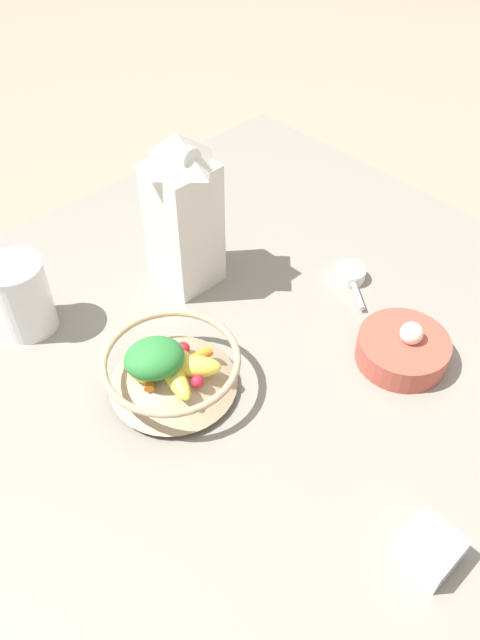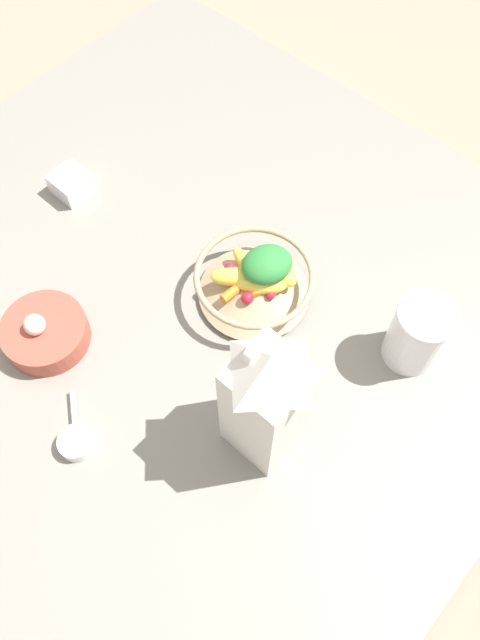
{
  "view_description": "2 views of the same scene",
  "coord_description": "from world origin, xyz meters",
  "px_view_note": "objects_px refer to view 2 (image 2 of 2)",
  "views": [
    {
      "loc": [
        -0.39,
        -0.37,
        0.72
      ],
      "look_at": [
        0.01,
        0.06,
        0.13
      ],
      "focal_mm": 35.0,
      "sensor_mm": 36.0,
      "label": 1
    },
    {
      "loc": [
        0.31,
        0.41,
        0.9
      ],
      "look_at": [
        -0.0,
        0.13,
        0.12
      ],
      "focal_mm": 35.0,
      "sensor_mm": 36.0,
      "label": 2
    }
  ],
  "objects_px": {
    "spice_jar": "(71,184)",
    "fruit_bowl": "(255,281)",
    "garlic_bowl": "(45,333)",
    "drinking_cup": "(418,333)",
    "milk_carton": "(268,400)"
  },
  "relations": [
    {
      "from": "milk_carton",
      "to": "garlic_bowl",
      "type": "relative_size",
      "value": 1.99
    },
    {
      "from": "fruit_bowl",
      "to": "milk_carton",
      "type": "bearing_deg",
      "value": 44.5
    },
    {
      "from": "milk_carton",
      "to": "spice_jar",
      "type": "height_order",
      "value": "milk_carton"
    },
    {
      "from": "drinking_cup",
      "to": "garlic_bowl",
      "type": "height_order",
      "value": "drinking_cup"
    },
    {
      "from": "milk_carton",
      "to": "drinking_cup",
      "type": "relative_size",
      "value": 2.15
    },
    {
      "from": "fruit_bowl",
      "to": "milk_carton",
      "type": "distance_m",
      "value": 0.25
    },
    {
      "from": "drinking_cup",
      "to": "garlic_bowl",
      "type": "bearing_deg",
      "value": -50.44
    },
    {
      "from": "spice_jar",
      "to": "fruit_bowl",
      "type": "bearing_deg",
      "value": 98.06
    },
    {
      "from": "drinking_cup",
      "to": "spice_jar",
      "type": "distance_m",
      "value": 0.64
    },
    {
      "from": "fruit_bowl",
      "to": "drinking_cup",
      "type": "relative_size",
      "value": 1.55
    },
    {
      "from": "fruit_bowl",
      "to": "milk_carton",
      "type": "xyz_separation_m",
      "value": [
        0.16,
        0.16,
        0.09
      ]
    },
    {
      "from": "fruit_bowl",
      "to": "milk_carton",
      "type": "relative_size",
      "value": 0.72
    },
    {
      "from": "fruit_bowl",
      "to": "milk_carton",
      "type": "height_order",
      "value": "milk_carton"
    },
    {
      "from": "drinking_cup",
      "to": "garlic_bowl",
      "type": "distance_m",
      "value": 0.55
    },
    {
      "from": "fruit_bowl",
      "to": "garlic_bowl",
      "type": "relative_size",
      "value": 1.44
    }
  ]
}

